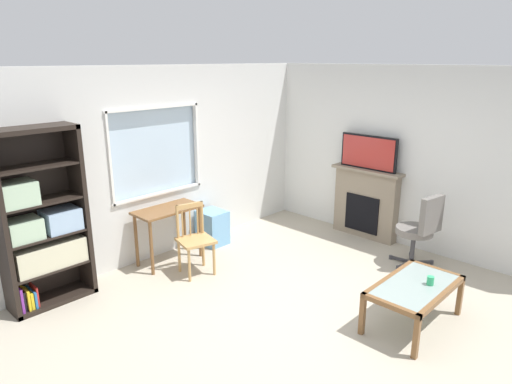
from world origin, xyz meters
name	(u,v)px	position (x,y,z in m)	size (l,w,h in m)	color
ground	(298,307)	(0.00, 0.00, -0.01)	(5.92, 5.72, 0.02)	#B2A893
wall_back_with_window	(168,163)	(0.02, 2.36, 1.27)	(4.92, 0.15, 2.58)	silver
wall_right	(412,159)	(2.52, 0.00, 1.29)	(0.12, 4.92, 2.58)	silver
bookshelf	(41,227)	(-1.85, 2.12, 0.90)	(0.90, 0.38, 1.99)	black
desk_under_window	(168,218)	(-0.28, 2.01, 0.62)	(0.89, 0.45, 0.76)	brown
wooden_chair	(195,239)	(-0.25, 1.50, 0.46)	(0.51, 0.49, 0.90)	tan
plastic_drawer_unit	(212,227)	(0.53, 2.06, 0.25)	(0.35, 0.40, 0.51)	#72ADDB
fireplace	(366,203)	(2.37, 0.60, 0.54)	(0.26, 1.11, 1.07)	gray
tv	(369,152)	(2.35, 0.60, 1.33)	(0.06, 0.90, 0.51)	black
office_chair	(421,227)	(1.90, -0.49, 0.55)	(0.58, 0.59, 1.00)	slate
coffee_table	(415,290)	(0.56, -1.06, 0.39)	(1.09, 0.61, 0.45)	#8C9E99
sippy_cup	(430,281)	(0.65, -1.17, 0.50)	(0.07, 0.07, 0.09)	#33B770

